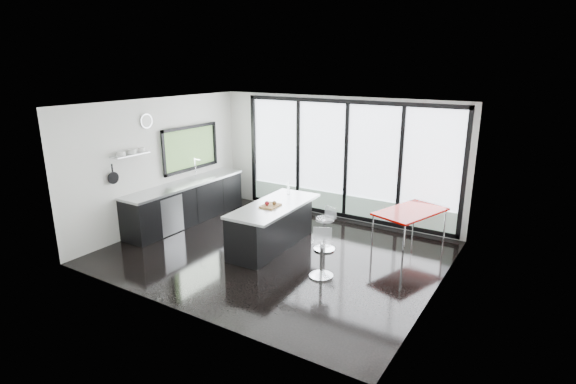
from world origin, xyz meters
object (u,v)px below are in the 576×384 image
Objects in this scene: island at (271,225)px; bar_stool_far at (325,234)px; red_table at (409,229)px; bar_stool_near at (321,259)px.

island is 3.35× the size of bar_stool_far.
red_table is at bearing 57.62° from bar_stool_far.
island is 2.69m from red_table.
red_table is (0.87, 2.02, 0.06)m from bar_stool_near.
red_table reaches higher than bar_stool_far.
bar_stool_near is at bearing -43.28° from bar_stool_far.
island is 1.54× the size of red_table.
bar_stool_near is 0.98× the size of bar_stool_far.
island reaches higher than bar_stool_far.
bar_stool_far is 1.66m from red_table.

